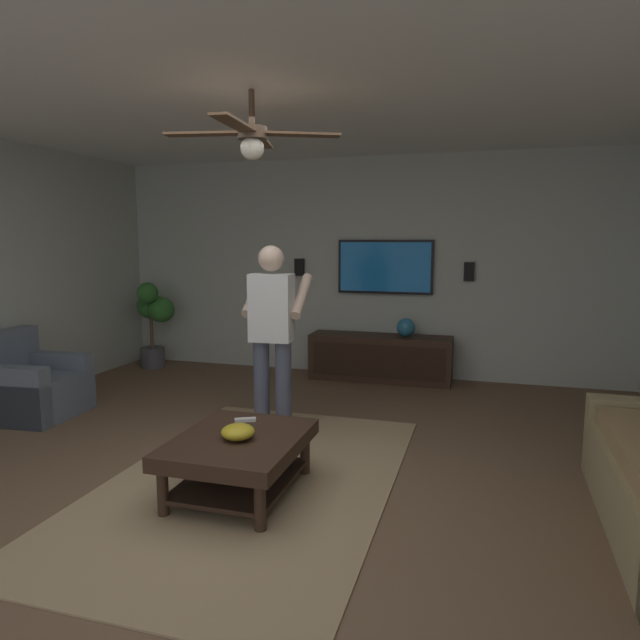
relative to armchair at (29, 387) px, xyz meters
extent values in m
plane|color=brown|center=(-1.01, -2.68, -0.28)|extent=(8.70, 8.70, 0.00)
cube|color=#B2B7AD|center=(2.67, -2.68, 1.07)|extent=(0.10, 6.58, 2.69)
cube|color=white|center=(-1.01, -2.68, 2.47)|extent=(7.45, 6.58, 0.10)
cube|color=#9E8460|center=(-0.78, -2.66, -0.27)|extent=(3.10, 1.93, 0.01)
cube|color=slate|center=(0.00, -0.04, -0.08)|extent=(0.85, 0.85, 0.40)
cube|color=slate|center=(-0.02, 0.28, 0.33)|extent=(0.81, 0.23, 0.42)
cube|color=slate|center=(-0.32, -0.06, 0.00)|extent=(0.21, 0.81, 0.56)
cube|color=slate|center=(0.32, -0.02, 0.00)|extent=(0.21, 0.81, 0.56)
cube|color=#332116|center=(-0.98, -2.66, 0.07)|extent=(1.00, 0.80, 0.10)
cylinder|color=#332116|center=(-0.56, -2.98, -0.13)|extent=(0.07, 0.07, 0.30)
cylinder|color=#332116|center=(-0.56, -2.34, -0.13)|extent=(0.07, 0.07, 0.30)
cylinder|color=#332116|center=(-1.40, -2.98, -0.13)|extent=(0.07, 0.07, 0.30)
cylinder|color=#332116|center=(-1.40, -2.34, -0.13)|extent=(0.07, 0.07, 0.30)
cube|color=black|center=(-0.98, -2.66, -0.18)|extent=(0.88, 0.68, 0.03)
cube|color=#332116|center=(2.34, -2.99, 0.00)|extent=(0.44, 1.70, 0.55)
cube|color=black|center=(2.11, -2.99, 0.00)|extent=(0.01, 1.56, 0.39)
cube|color=black|center=(2.58, -2.99, 1.08)|extent=(0.05, 1.17, 0.66)
cube|color=blue|center=(2.55, -2.99, 1.08)|extent=(0.01, 1.11, 0.60)
cylinder|color=#4C5166|center=(0.22, -2.53, 0.13)|extent=(0.14, 0.14, 0.82)
cylinder|color=#4C5166|center=(0.21, -2.33, 0.13)|extent=(0.14, 0.14, 0.82)
cube|color=white|center=(0.22, -2.43, 0.83)|extent=(0.24, 0.37, 0.58)
sphere|color=beige|center=(0.22, -2.43, 1.25)|extent=(0.22, 0.22, 0.22)
cylinder|color=beige|center=(0.41, -2.63, 0.92)|extent=(0.48, 0.12, 0.37)
cylinder|color=beige|center=(0.38, -2.20, 0.92)|extent=(0.48, 0.12, 0.37)
cube|color=white|center=(0.59, -2.40, 0.82)|extent=(0.04, 0.05, 0.16)
cylinder|color=#4C4C51|center=(2.17, 0.06, -0.15)|extent=(0.31, 0.31, 0.27)
cylinder|color=brown|center=(2.17, 0.06, 0.20)|extent=(0.04, 0.04, 0.44)
sphere|color=#2D6B28|center=(2.27, 0.13, 0.53)|extent=(0.35, 0.35, 0.35)
sphere|color=#2D6B28|center=(2.19, -0.09, 0.50)|extent=(0.34, 0.34, 0.34)
sphere|color=#2D6B28|center=(2.04, 0.01, 0.73)|extent=(0.28, 0.28, 0.28)
ellipsoid|color=gold|center=(-1.03, -2.67, 0.17)|extent=(0.22, 0.22, 0.10)
cube|color=white|center=(-0.69, -2.57, 0.13)|extent=(0.11, 0.15, 0.02)
sphere|color=teal|center=(2.34, -3.29, 0.38)|extent=(0.22, 0.22, 0.22)
cube|color=black|center=(2.59, -3.99, 1.04)|extent=(0.06, 0.12, 0.22)
cube|color=black|center=(2.59, -1.88, 1.06)|extent=(0.06, 0.12, 0.22)
cylinder|color=#4C3828|center=(-0.63, -2.63, 2.26)|extent=(0.04, 0.04, 0.28)
cylinder|color=#4C3828|center=(-0.63, -2.63, 2.12)|extent=(0.20, 0.20, 0.08)
sphere|color=silver|center=(-0.63, -2.63, 2.02)|extent=(0.16, 0.16, 0.16)
cube|color=brown|center=(-0.32, -2.56, 2.12)|extent=(0.57, 0.25, 0.02)
cube|color=brown|center=(-0.69, -2.32, 2.12)|extent=(0.22, 0.57, 0.02)
cube|color=brown|center=(-0.95, -2.66, 2.12)|extent=(0.57, 0.16, 0.02)
cube|color=brown|center=(-0.49, -2.92, 2.12)|extent=(0.35, 0.56, 0.02)
camera|label=1|loc=(-4.22, -4.18, 1.40)|focal=31.40mm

